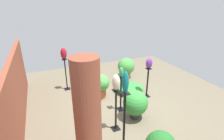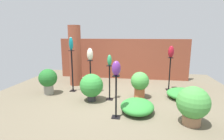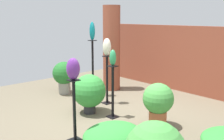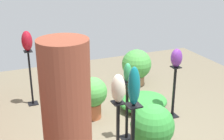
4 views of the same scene
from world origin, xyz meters
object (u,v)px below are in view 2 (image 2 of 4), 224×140
pedestal_ruby (169,75)px  potted_plant_back_center (193,104)px  art_vase_violet (116,68)px  pedestal_jade (110,84)px  art_vase_jade (110,60)px  potted_plant_near_pillar (92,86)px  art_vase_ivory (90,54)px  pedestal_violet (116,99)px  art_vase_teal (71,44)px  potted_plant_front_left (140,83)px  pedestal_ivory (91,78)px  brick_pillar (75,56)px  potted_plant_walkway_edge (48,79)px  art_vase_ruby (171,52)px  pedestal_teal (72,73)px

pedestal_ruby → potted_plant_back_center: size_ratio=1.35×
pedestal_ruby → potted_plant_back_center: (0.10, -2.45, -0.05)m
art_vase_violet → potted_plant_back_center: art_vase_violet is taller
pedestal_ruby → pedestal_jade: 2.28m
art_vase_jade → potted_plant_near_pillar: bearing=-158.8°
art_vase_ivory → pedestal_jade: bearing=-33.6°
pedestal_violet → art_vase_ivory: art_vase_ivory is taller
pedestal_ruby → art_vase_teal: art_vase_teal is taller
art_vase_ivory → potted_plant_front_left: 1.82m
pedestal_ruby → art_vase_ivory: bearing=-163.7°
art_vase_jade → potted_plant_near_pillar: 0.91m
pedestal_ivory → art_vase_jade: art_vase_jade is taller
pedestal_jade → art_vase_teal: 1.90m
brick_pillar → potted_plant_front_left: brick_pillar is taller
art_vase_ivory → potted_plant_walkway_edge: size_ratio=0.47×
potted_plant_back_center → art_vase_ruby: bearing=92.4°
potted_plant_back_center → potted_plant_front_left: bearing=127.0°
pedestal_teal → pedestal_ruby: pedestal_teal is taller
art_vase_violet → art_vase_teal: bearing=135.2°
pedestal_ivory → potted_plant_front_left: (1.61, -0.19, -0.03)m
pedestal_violet → art_vase_violet: size_ratio=3.00×
brick_pillar → art_vase_teal: bearing=-77.5°
pedestal_teal → art_vase_ivory: (0.67, -0.11, 0.65)m
pedestal_violet → art_vase_ruby: bearing=56.8°
brick_pillar → potted_plant_back_center: bearing=-35.8°
pedestal_teal → art_vase_ruby: (3.30, 0.66, 0.70)m
art_vase_teal → potted_plant_front_left: size_ratio=0.54×
pedestal_ivory → art_vase_teal: bearing=170.3°
brick_pillar → art_vase_ivory: 1.24m
pedestal_ruby → pedestal_jade: size_ratio=1.11×
potted_plant_front_left → pedestal_ivory: bearing=173.3°
art_vase_violet → potted_plant_near_pillar: size_ratio=0.42×
pedestal_jade → art_vase_ruby: 2.44m
art_vase_violet → art_vase_ivory: bearing=123.5°
pedestal_teal → brick_pillar: bearing=102.5°
brick_pillar → pedestal_violet: 3.22m
pedestal_jade → potted_plant_walkway_edge: 2.07m
art_vase_teal → potted_plant_back_center: art_vase_teal is taller
art_vase_teal → art_vase_ivory: bearing=-9.7°
art_vase_jade → potted_plant_walkway_edge: art_vase_jade is taller
pedestal_jade → potted_plant_front_left: 0.93m
potted_plant_back_center → potted_plant_walkway_edge: 4.30m
pedestal_ruby → potted_plant_near_pillar: (-2.41, -1.44, -0.07)m
pedestal_teal → potted_plant_front_left: bearing=-7.6°
pedestal_ivory → art_vase_jade: size_ratio=3.58×
potted_plant_near_pillar → potted_plant_walkway_edge: size_ratio=0.97×
brick_pillar → art_vase_jade: size_ratio=7.32×
pedestal_ivory → pedestal_jade: 0.86m
pedestal_violet → art_vase_jade: (-0.35, 1.13, 0.74)m
art_vase_violet → pedestal_teal: bearing=135.2°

